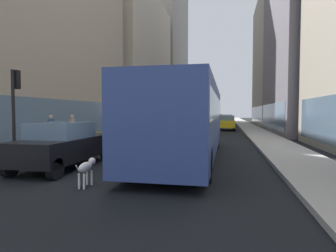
{
  "coord_description": "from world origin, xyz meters",
  "views": [
    {
      "loc": [
        2.86,
        -7.71,
        1.98
      ],
      "look_at": [
        0.48,
        3.7,
        1.4
      ],
      "focal_mm": 29.94,
      "sensor_mm": 36.0,
      "label": 1
    }
  ],
  "objects_px": {
    "car_grey_wagon": "(226,120)",
    "traffic_light_near": "(15,100)",
    "car_yellow_taxi": "(226,123)",
    "car_blue_hatchback": "(181,121)",
    "dalmatian_dog": "(87,167)",
    "pedestrian_in_coat": "(51,131)",
    "car_red_coupe": "(217,118)",
    "pedestrian_with_handbag": "(73,130)",
    "car_black_suv": "(64,145)",
    "transit_bus": "(187,117)"
  },
  "relations": [
    {
      "from": "car_blue_hatchback",
      "to": "traffic_light_near",
      "type": "height_order",
      "value": "traffic_light_near"
    },
    {
      "from": "pedestrian_in_coat",
      "to": "traffic_light_near",
      "type": "relative_size",
      "value": 0.5
    },
    {
      "from": "dalmatian_dog",
      "to": "car_yellow_taxi",
      "type": "bearing_deg",
      "value": 81.74
    },
    {
      "from": "car_yellow_taxi",
      "to": "dalmatian_dog",
      "type": "xyz_separation_m",
      "value": [
        -3.57,
        -24.57,
        -0.31
      ]
    },
    {
      "from": "car_red_coupe",
      "to": "pedestrian_with_handbag",
      "type": "height_order",
      "value": "pedestrian_with_handbag"
    },
    {
      "from": "dalmatian_dog",
      "to": "pedestrian_with_handbag",
      "type": "xyz_separation_m",
      "value": [
        -4.7,
        7.26,
        0.5
      ]
    },
    {
      "from": "car_red_coupe",
      "to": "car_blue_hatchback",
      "type": "bearing_deg",
      "value": -102.29
    },
    {
      "from": "pedestrian_with_handbag",
      "to": "pedestrian_in_coat",
      "type": "xyz_separation_m",
      "value": [
        -0.43,
        -1.31,
        -0.0
      ]
    },
    {
      "from": "dalmatian_dog",
      "to": "pedestrian_with_handbag",
      "type": "distance_m",
      "value": 8.67
    },
    {
      "from": "pedestrian_in_coat",
      "to": "traffic_light_near",
      "type": "xyz_separation_m",
      "value": [
        0.99,
        -3.62,
        1.43
      ]
    },
    {
      "from": "car_grey_wagon",
      "to": "traffic_light_near",
      "type": "height_order",
      "value": "traffic_light_near"
    },
    {
      "from": "car_blue_hatchback",
      "to": "dalmatian_dog",
      "type": "relative_size",
      "value": 4.21
    },
    {
      "from": "car_blue_hatchback",
      "to": "dalmatian_dog",
      "type": "distance_m",
      "value": 28.15
    },
    {
      "from": "car_yellow_taxi",
      "to": "pedestrian_in_coat",
      "type": "bearing_deg",
      "value": -115.03
    },
    {
      "from": "car_yellow_taxi",
      "to": "traffic_light_near",
      "type": "distance_m",
      "value": 23.59
    },
    {
      "from": "pedestrian_with_handbag",
      "to": "car_blue_hatchback",
      "type": "bearing_deg",
      "value": 82.69
    },
    {
      "from": "car_grey_wagon",
      "to": "car_yellow_taxi",
      "type": "relative_size",
      "value": 1.03
    },
    {
      "from": "car_black_suv",
      "to": "pedestrian_in_coat",
      "type": "bearing_deg",
      "value": 129.48
    },
    {
      "from": "car_grey_wagon",
      "to": "car_blue_hatchback",
      "type": "distance_m",
      "value": 9.31
    },
    {
      "from": "pedestrian_with_handbag",
      "to": "traffic_light_near",
      "type": "height_order",
      "value": "traffic_light_near"
    },
    {
      "from": "car_red_coupe",
      "to": "dalmatian_dog",
      "type": "relative_size",
      "value": 4.58
    },
    {
      "from": "car_black_suv",
      "to": "pedestrian_with_handbag",
      "type": "height_order",
      "value": "pedestrian_with_handbag"
    },
    {
      "from": "transit_bus",
      "to": "car_red_coupe",
      "type": "distance_m",
      "value": 41.19
    },
    {
      "from": "car_black_suv",
      "to": "transit_bus",
      "type": "bearing_deg",
      "value": 37.46
    },
    {
      "from": "pedestrian_with_handbag",
      "to": "pedestrian_in_coat",
      "type": "relative_size",
      "value": 1.0
    },
    {
      "from": "transit_bus",
      "to": "car_red_coupe",
      "type": "relative_size",
      "value": 2.61
    },
    {
      "from": "dalmatian_dog",
      "to": "pedestrian_in_coat",
      "type": "relative_size",
      "value": 0.57
    },
    {
      "from": "car_grey_wagon",
      "to": "car_yellow_taxi",
      "type": "xyz_separation_m",
      "value": [
        0.0,
        -10.94,
        -0.0
      ]
    },
    {
      "from": "transit_bus",
      "to": "dalmatian_dog",
      "type": "bearing_deg",
      "value": -110.49
    },
    {
      "from": "car_grey_wagon",
      "to": "pedestrian_with_handbag",
      "type": "xyz_separation_m",
      "value": [
        -8.27,
        -28.25,
        0.19
      ]
    },
    {
      "from": "dalmatian_dog",
      "to": "pedestrian_with_handbag",
      "type": "height_order",
      "value": "pedestrian_with_handbag"
    },
    {
      "from": "car_black_suv",
      "to": "pedestrian_with_handbag",
      "type": "distance_m",
      "value": 5.73
    },
    {
      "from": "dalmatian_dog",
      "to": "traffic_light_near",
      "type": "relative_size",
      "value": 0.28
    },
    {
      "from": "dalmatian_dog",
      "to": "car_red_coupe",
      "type": "bearing_deg",
      "value": 87.58
    },
    {
      "from": "car_red_coupe",
      "to": "pedestrian_in_coat",
      "type": "xyz_separation_m",
      "value": [
        -7.09,
        -40.49,
        0.19
      ]
    },
    {
      "from": "car_grey_wagon",
      "to": "car_red_coupe",
      "type": "height_order",
      "value": "same"
    },
    {
      "from": "transit_bus",
      "to": "car_black_suv",
      "type": "xyz_separation_m",
      "value": [
        -4.0,
        -3.06,
        -0.96
      ]
    },
    {
      "from": "car_yellow_taxi",
      "to": "pedestrian_with_handbag",
      "type": "xyz_separation_m",
      "value": [
        -8.27,
        -17.31,
        0.19
      ]
    },
    {
      "from": "car_grey_wagon",
      "to": "traffic_light_near",
      "type": "distance_m",
      "value": 34.1
    },
    {
      "from": "traffic_light_near",
      "to": "dalmatian_dog",
      "type": "bearing_deg",
      "value": -29.4
    },
    {
      "from": "car_grey_wagon",
      "to": "pedestrian_with_handbag",
      "type": "height_order",
      "value": "pedestrian_with_handbag"
    },
    {
      "from": "car_red_coupe",
      "to": "traffic_light_near",
      "type": "distance_m",
      "value": 44.56
    },
    {
      "from": "car_yellow_taxi",
      "to": "dalmatian_dog",
      "type": "height_order",
      "value": "car_yellow_taxi"
    },
    {
      "from": "car_black_suv",
      "to": "pedestrian_in_coat",
      "type": "height_order",
      "value": "pedestrian_in_coat"
    },
    {
      "from": "transit_bus",
      "to": "pedestrian_in_coat",
      "type": "height_order",
      "value": "transit_bus"
    },
    {
      "from": "pedestrian_with_handbag",
      "to": "transit_bus",
      "type": "bearing_deg",
      "value": -16.72
    },
    {
      "from": "car_black_suv",
      "to": "car_blue_hatchback",
      "type": "bearing_deg",
      "value": 90.0
    },
    {
      "from": "car_blue_hatchback",
      "to": "car_red_coupe",
      "type": "xyz_separation_m",
      "value": [
        4.0,
        18.36,
        0.0
      ]
    },
    {
      "from": "car_grey_wagon",
      "to": "dalmatian_dog",
      "type": "relative_size",
      "value": 4.19
    },
    {
      "from": "car_grey_wagon",
      "to": "car_black_suv",
      "type": "height_order",
      "value": "same"
    }
  ]
}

